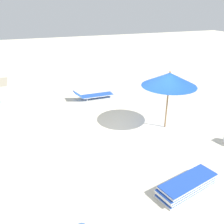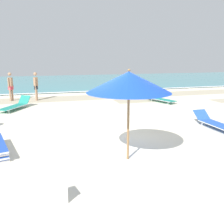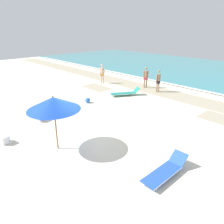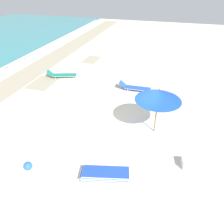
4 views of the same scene
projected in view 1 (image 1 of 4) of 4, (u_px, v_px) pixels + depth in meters
ground_plane at (136, 132)px, 10.25m from camera, size 60.00×60.00×0.16m
beach_umbrella at (169, 80)px, 9.66m from camera, size 2.17×2.17×2.40m
lounger_stack at (187, 185)px, 6.92m from camera, size 1.04×2.00×0.32m
sun_lounger_under_umbrella at (93, 95)px, 13.44m from camera, size 0.66×2.15×0.52m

